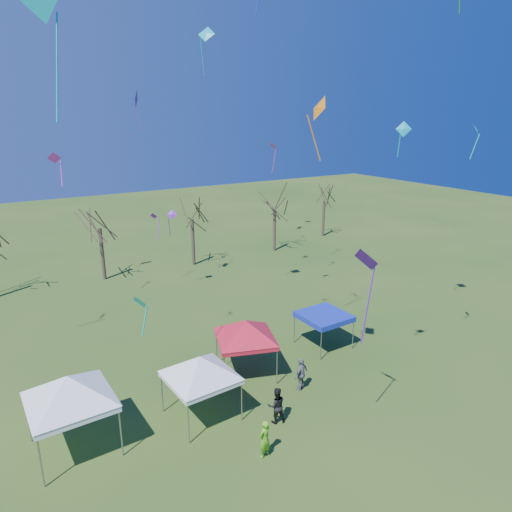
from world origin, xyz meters
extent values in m
plane|color=#284C18|center=(0.00, 0.00, 0.00)|extent=(140.00, 140.00, 0.00)
cylinder|color=#3D2D21|center=(-2.37, 24.38, 2.32)|extent=(0.32, 0.32, 4.64)
cylinder|color=#3D2D21|center=(6.03, 24.04, 2.24)|extent=(0.32, 0.32, 4.49)
cylinder|color=#3D2D21|center=(15.36, 24.00, 2.24)|extent=(0.32, 0.32, 4.47)
cylinder|color=#3D2D21|center=(23.72, 26.07, 2.12)|extent=(0.32, 0.32, 4.23)
cylinder|color=gray|center=(-10.31, 1.62, 1.10)|extent=(0.07, 0.07, 2.21)
cylinder|color=gray|center=(-10.42, 4.71, 1.10)|extent=(0.07, 0.07, 2.21)
cylinder|color=gray|center=(-7.22, 1.73, 1.10)|extent=(0.07, 0.07, 2.21)
cylinder|color=gray|center=(-7.33, 4.82, 1.10)|extent=(0.07, 0.07, 2.21)
cube|color=white|center=(-8.82, 3.22, 2.34)|extent=(3.43, 3.43, 0.27)
pyramid|color=white|center=(-8.82, 3.22, 3.58)|extent=(4.68, 4.68, 1.10)
cylinder|color=gray|center=(-4.52, 0.96, 0.99)|extent=(0.06, 0.06, 1.97)
cylinder|color=gray|center=(-4.69, 3.72, 0.99)|extent=(0.06, 0.06, 1.97)
cylinder|color=gray|center=(-1.76, 1.13, 0.99)|extent=(0.06, 0.06, 1.97)
cylinder|color=gray|center=(-1.93, 3.89, 0.99)|extent=(0.06, 0.06, 1.97)
cube|color=white|center=(-3.22, 2.42, 2.09)|extent=(3.14, 3.14, 0.24)
pyramid|color=white|center=(-3.22, 2.42, 3.20)|extent=(4.18, 4.18, 0.99)
cylinder|color=gray|center=(-1.32, 3.68, 1.01)|extent=(0.06, 0.06, 2.01)
cylinder|color=gray|center=(-0.42, 6.35, 1.01)|extent=(0.06, 0.06, 2.01)
cylinder|color=gray|center=(1.35, 2.78, 1.01)|extent=(0.06, 0.06, 2.01)
cylinder|color=gray|center=(2.25, 5.46, 1.01)|extent=(0.06, 0.06, 2.01)
cube|color=red|center=(0.46, 4.57, 2.13)|extent=(3.82, 3.82, 0.24)
pyramid|color=red|center=(0.46, 4.57, 3.26)|extent=(4.05, 4.05, 1.01)
cylinder|color=gray|center=(4.95, 3.52, 0.92)|extent=(0.05, 0.05, 1.83)
cylinder|color=gray|center=(4.90, 6.08, 0.92)|extent=(0.05, 0.05, 1.83)
cylinder|color=gray|center=(7.51, 3.57, 0.92)|extent=(0.05, 0.05, 1.83)
cylinder|color=gray|center=(7.47, 6.13, 0.92)|extent=(0.05, 0.05, 1.83)
cube|color=#1024AA|center=(6.21, 4.82, 1.94)|extent=(2.80, 2.80, 0.22)
cube|color=#1024AA|center=(6.21, 4.82, 2.11)|extent=(2.80, 2.80, 0.11)
imported|color=slate|center=(2.18, 1.74, 0.90)|extent=(1.14, 0.79, 1.79)
imported|color=#5FBC1E|center=(-2.12, -1.42, 0.86)|extent=(0.72, 0.58, 1.73)
imported|color=black|center=(-0.43, 0.20, 0.89)|extent=(1.03, 0.91, 1.78)
cone|color=purple|center=(1.17, 20.57, 6.00)|extent=(0.75, 0.76, 0.56)
cube|color=purple|center=(1.40, 20.32, 4.93)|extent=(0.56, 0.52, 1.82)
cone|color=orange|center=(1.68, 0.55, 14.11)|extent=(0.79, 1.19, 1.02)
cube|color=orange|center=(1.76, 0.89, 12.89)|extent=(0.71, 0.20, 1.92)
cube|color=blue|center=(5.25, 11.06, 20.35)|extent=(0.32, 0.12, 1.35)
cone|color=#D12E85|center=(14.96, 23.80, 10.96)|extent=(0.75, 1.06, 0.86)
cube|color=#D12E85|center=(14.93, 23.60, 9.52)|extent=(0.43, 0.09, 2.40)
cone|color=#6019B4|center=(-0.46, 17.88, 14.90)|extent=(0.80, 1.26, 1.26)
cube|color=#6019B4|center=(-0.31, 18.20, 13.66)|extent=(0.70, 0.36, 1.87)
cone|color=#6E18AC|center=(1.84, 18.20, 6.46)|extent=(0.89, 0.79, 0.72)
cube|color=#6E18AC|center=(1.62, 18.34, 5.49)|extent=(0.34, 0.49, 1.56)
cone|color=#F837C1|center=(-6.11, 18.25, 11.15)|extent=(0.98, 0.67, 0.82)
cube|color=#F837C1|center=(-5.81, 18.17, 10.12)|extent=(0.21, 0.64, 1.64)
cone|color=#0CBCA7|center=(10.44, -0.86, 13.13)|extent=(0.76, 0.69, 0.60)
cube|color=#0CBCA7|center=(10.33, -0.94, 12.35)|extent=(0.22, 0.28, 1.23)
cone|color=#6619B2|center=(2.09, -2.36, 8.33)|extent=(0.90, 1.33, 1.10)
cube|color=#6619B2|center=(2.11, -2.59, 6.38)|extent=(0.50, 0.06, 3.28)
cone|color=#0CB7A1|center=(-5.43, 3.61, 6.00)|extent=(0.83, 1.00, 0.75)
cube|color=#0CB7A1|center=(-5.35, 3.42, 5.12)|extent=(0.43, 0.22, 1.34)
cube|color=#0DB4CA|center=(-7.96, 2.09, 15.28)|extent=(0.52, 0.50, 3.39)
cone|color=#0CAEBE|center=(2.11, 11.73, 18.41)|extent=(1.19, 1.19, 0.92)
cube|color=#0CAEBE|center=(1.91, 11.94, 17.16)|extent=(0.47, 0.46, 1.99)
cone|color=#0DACC4|center=(5.08, -1.03, 13.26)|extent=(0.65, 0.58, 0.67)
cube|color=#0DACC4|center=(4.97, -0.94, 12.59)|extent=(0.23, 0.27, 1.03)
camera|label=1|loc=(-10.78, -14.85, 13.81)|focal=32.00mm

